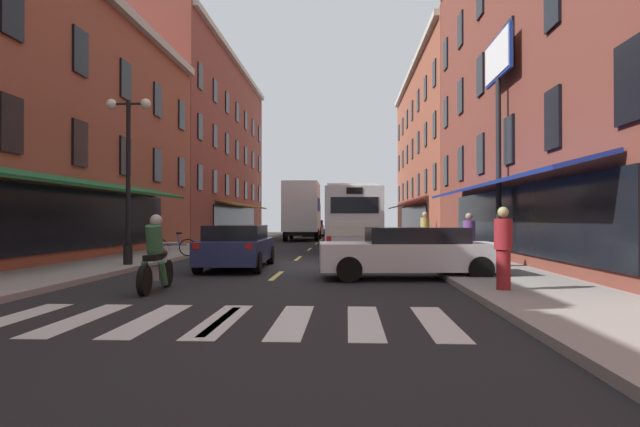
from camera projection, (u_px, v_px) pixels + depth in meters
ground_plane at (290, 266)px, 18.21m from camera, size 34.80×80.00×0.10m
lane_centre_dashes at (289, 265)px, 17.96m from camera, size 0.14×73.90×0.01m
crosswalk_near at (221, 320)px, 8.22m from camera, size 7.10×2.80×0.01m
sidewalk_left at (120, 262)px, 18.51m from camera, size 3.00×80.00×0.14m
sidewalk_right at (465, 264)px, 17.91m from camera, size 3.00×80.00×0.14m
storefront_row_left at (30, 109)px, 22.50m from camera, size 9.44×79.90×15.07m
billboard_sign at (498, 89)px, 18.07m from camera, size 0.40×2.91×7.62m
transit_bus at (350, 217)px, 29.13m from camera, size 2.93×12.58×3.14m
box_truck at (303, 212)px, 39.23m from camera, size 2.54×7.69×4.15m
sedan_near at (237, 246)px, 16.83m from camera, size 2.04×4.74×1.36m
sedan_mid at (314, 228)px, 48.80m from camera, size 2.03×4.84×1.47m
sedan_far at (410, 252)px, 14.02m from camera, size 4.77×2.22×1.34m
motorcycle_rider at (156, 259)px, 11.54m from camera, size 0.62×2.07×1.66m
bicycle_near at (174, 247)px, 20.53m from camera, size 1.71×0.48×0.91m
pedestrian_near at (425, 231)px, 21.85m from camera, size 0.36×0.51×1.72m
pedestrian_mid at (503, 247)px, 10.77m from camera, size 0.36×0.36×1.67m
pedestrian_far at (469, 239)px, 15.97m from camera, size 0.36×0.36×1.61m
pedestrian_rear at (426, 227)px, 32.56m from camera, size 0.36×0.36×1.81m
street_lamp_twin at (128, 172)px, 16.77m from camera, size 1.42×0.32×5.20m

